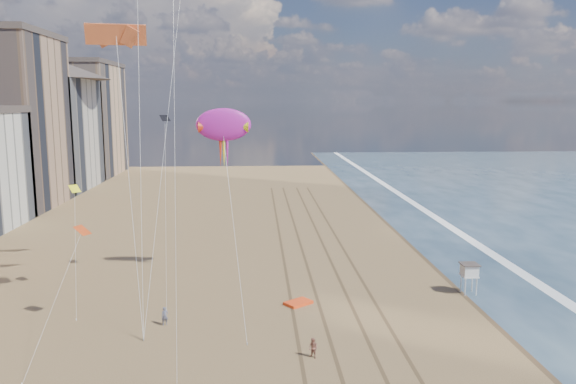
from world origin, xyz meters
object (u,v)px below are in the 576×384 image
(kite_flyer_a, at_px, (165,316))
(kite_flyer_b, at_px, (313,348))
(grounded_kite, at_px, (298,303))
(show_kite, at_px, (223,125))
(lifeguard_stand, at_px, (469,271))

(kite_flyer_a, relative_size, kite_flyer_b, 1.03)
(grounded_kite, height_order, show_kite, show_kite)
(show_kite, distance_m, kite_flyer_b, 24.27)
(grounded_kite, xyz_separation_m, kite_flyer_a, (-10.93, -4.04, 0.61))
(kite_flyer_b, bearing_deg, show_kite, 155.04)
(lifeguard_stand, xyz_separation_m, grounded_kite, (-15.92, -1.86, -2.08))
(grounded_kite, relative_size, kite_flyer_b, 1.60)
(grounded_kite, bearing_deg, lifeguard_stand, -29.96)
(grounded_kite, height_order, kite_flyer_b, kite_flyer_b)
(lifeguard_stand, height_order, kite_flyer_b, lifeguard_stand)
(lifeguard_stand, bearing_deg, kite_flyer_b, -141.83)
(show_kite, xyz_separation_m, kite_flyer_a, (-4.23, -11.68, -14.58))
(kite_flyer_a, xyz_separation_m, kite_flyer_b, (11.19, -6.41, -0.02))
(lifeguard_stand, distance_m, grounded_kite, 16.16)
(show_kite, distance_m, kite_flyer_a, 19.16)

